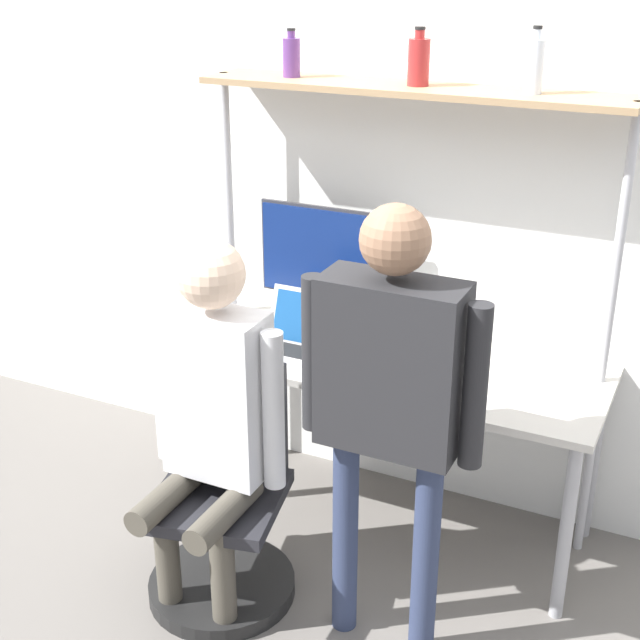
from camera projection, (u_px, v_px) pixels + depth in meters
ground_plane at (347, 566)px, 3.57m from camera, size 12.00×12.00×0.00m
wall_back at (423, 196)px, 3.63m from camera, size 8.00×0.06×2.70m
desk at (385, 377)px, 3.59m from camera, size 1.74×0.67×0.77m
shelf_unit at (408, 154)px, 3.39m from camera, size 1.66×0.31×1.82m
monitor at (319, 260)px, 3.75m from camera, size 0.54×0.20×0.53m
laptop at (302, 334)px, 3.62m from camera, size 0.33×0.24×0.23m
cell_phone at (354, 363)px, 3.51m from camera, size 0.07×0.15×0.01m
office_chair at (223, 527)px, 3.36m from camera, size 0.56×0.56×0.90m
person_seated at (212, 402)px, 3.10m from camera, size 0.53×0.48×1.41m
person_standing at (390, 382)px, 2.81m from camera, size 0.62×0.22×1.61m
bottle_clear at (534, 65)px, 3.07m from camera, size 0.07×0.07×0.23m
bottle_purple at (291, 56)px, 3.46m from camera, size 0.07×0.07×0.18m
bottle_red at (419, 61)px, 3.25m from camera, size 0.08×0.08×0.21m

